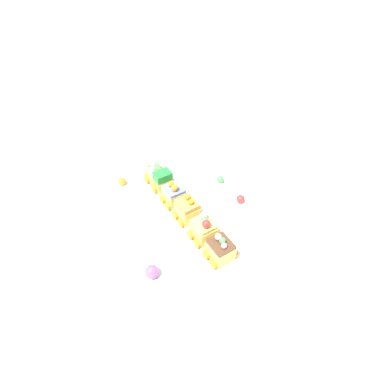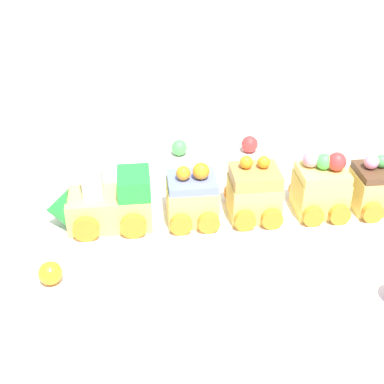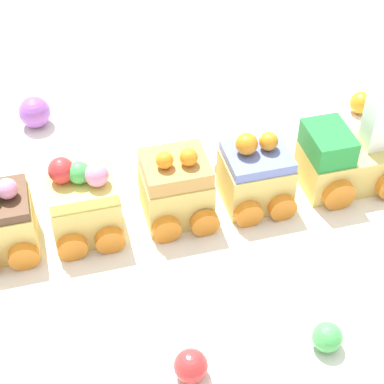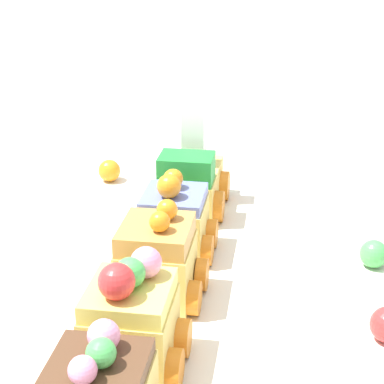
% 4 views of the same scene
% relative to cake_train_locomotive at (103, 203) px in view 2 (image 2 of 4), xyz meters
% --- Properties ---
extents(ground_plane, '(10.00, 10.00, 0.00)m').
position_rel_cake_train_locomotive_xyz_m(ground_plane, '(-0.13, -0.05, -0.04)').
color(ground_plane, beige).
extents(display_board, '(0.63, 0.44, 0.01)m').
position_rel_cake_train_locomotive_xyz_m(display_board, '(-0.13, -0.05, -0.03)').
color(display_board, white).
rests_on(display_board, ground_plane).
extents(cake_train_locomotive, '(0.13, 0.09, 0.10)m').
position_rel_cake_train_locomotive_xyz_m(cake_train_locomotive, '(0.00, 0.00, 0.00)').
color(cake_train_locomotive, '#EACC66').
rests_on(cake_train_locomotive, display_board).
extents(cake_car_blueberry, '(0.08, 0.08, 0.07)m').
position_rel_cake_train_locomotive_xyz_m(cake_car_blueberry, '(-0.09, -0.04, -0.00)').
color(cake_car_blueberry, '#EACC66').
rests_on(cake_car_blueberry, display_board).
extents(cake_car_caramel, '(0.08, 0.08, 0.07)m').
position_rel_cake_train_locomotive_xyz_m(cake_car_caramel, '(-0.16, -0.06, 0.00)').
color(cake_car_caramel, '#EACC66').
rests_on(cake_car_caramel, display_board).
extents(cake_car_lemon, '(0.08, 0.08, 0.08)m').
position_rel_cake_train_locomotive_xyz_m(cake_car_lemon, '(-0.23, -0.09, 0.00)').
color(cake_car_lemon, '#EACC66').
rests_on(cake_car_lemon, display_board).
extents(cake_car_chocolate, '(0.08, 0.08, 0.07)m').
position_rel_cake_train_locomotive_xyz_m(cake_car_chocolate, '(-0.30, -0.12, -0.00)').
color(cake_car_chocolate, '#EACC66').
rests_on(cake_car_chocolate, display_board).
extents(gumball_orange, '(0.02, 0.02, 0.02)m').
position_rel_cake_train_locomotive_xyz_m(gumball_orange, '(0.01, 0.11, -0.02)').
color(gumball_orange, orange).
rests_on(gumball_orange, display_board).
extents(gumball_green, '(0.02, 0.02, 0.02)m').
position_rel_cake_train_locomotive_xyz_m(gumball_green, '(-0.03, -0.19, -0.02)').
color(gumball_green, '#4CBC56').
rests_on(gumball_green, display_board).
extents(gumball_red, '(0.02, 0.02, 0.02)m').
position_rel_cake_train_locomotive_xyz_m(gumball_red, '(-0.13, -0.22, -0.02)').
color(gumball_red, red).
rests_on(gumball_red, display_board).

